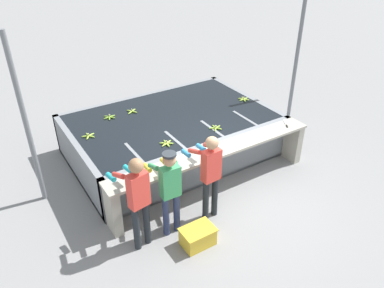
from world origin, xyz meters
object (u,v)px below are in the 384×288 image
at_px(banana_bunch_floating_1, 109,117).
at_px(banana_bunch_floating_2, 244,99).
at_px(banana_bunch_floating_0, 166,143).
at_px(support_post_right, 295,67).
at_px(banana_bunch_floating_3, 132,111).
at_px(support_post_left, 26,124).
at_px(worker_0, 138,195).
at_px(banana_bunch_floating_4, 216,128).
at_px(knife_0, 286,125).
at_px(crate, 198,236).
at_px(banana_bunch_floating_5, 89,136).
at_px(worker_1, 169,186).
at_px(worker_2, 210,170).

height_order(banana_bunch_floating_1, banana_bunch_floating_2, same).
height_order(banana_bunch_floating_0, support_post_right, support_post_right).
xyz_separation_m(banana_bunch_floating_3, support_post_left, (-2.26, -0.78, 0.67)).
relative_size(worker_0, banana_bunch_floating_0, 5.96).
xyz_separation_m(banana_bunch_floating_4, knife_0, (1.33, -0.66, -0.01)).
bearing_deg(banana_bunch_floating_2, knife_0, -92.35).
relative_size(banana_bunch_floating_4, crate, 0.50).
bearing_deg(support_post_left, banana_bunch_floating_1, 24.37).
xyz_separation_m(banana_bunch_floating_0, banana_bunch_floating_3, (0.02, 1.63, 0.00)).
distance_m(worker_0, knife_0, 3.71).
height_order(banana_bunch_floating_1, banana_bunch_floating_5, same).
relative_size(banana_bunch_floating_2, banana_bunch_floating_3, 1.10).
height_order(knife_0, crate, knife_0).
bearing_deg(banana_bunch_floating_1, worker_0, -103.30).
height_order(worker_1, crate, worker_1).
distance_m(banana_bunch_floating_5, knife_0, 4.04).
height_order(support_post_left, support_post_right, same).
distance_m(knife_0, support_post_left, 5.00).
height_order(worker_0, support_post_right, support_post_right).
distance_m(banana_bunch_floating_0, banana_bunch_floating_4, 1.15).
relative_size(worker_2, banana_bunch_floating_4, 5.96).
xyz_separation_m(banana_bunch_floating_0, banana_bunch_floating_4, (1.15, -0.00, 0.00)).
distance_m(banana_bunch_floating_2, knife_0, 1.47).
bearing_deg(banana_bunch_floating_4, banana_bunch_floating_5, 155.06).
distance_m(worker_2, support_post_left, 3.23).
height_order(worker_1, banana_bunch_floating_4, worker_1).
bearing_deg(support_post_right, worker_1, -159.00).
bearing_deg(banana_bunch_floating_1, support_post_right, -14.99).
bearing_deg(banana_bunch_floating_2, support_post_left, 179.53).
bearing_deg(knife_0, banana_bunch_floating_4, 153.59).
bearing_deg(banana_bunch_floating_3, worker_2, -87.64).
distance_m(banana_bunch_floating_3, crate, 3.47).
distance_m(worker_1, support_post_left, 2.70).
height_order(knife_0, support_post_left, support_post_left).
height_order(banana_bunch_floating_2, support_post_right, support_post_right).
bearing_deg(support_post_right, banana_bunch_floating_0, -172.77).
distance_m(banana_bunch_floating_0, knife_0, 2.57).
bearing_deg(support_post_right, support_post_left, 176.53).
bearing_deg(knife_0, banana_bunch_floating_0, 165.06).
xyz_separation_m(banana_bunch_floating_2, banana_bunch_floating_4, (-1.39, -0.81, 0.00)).
relative_size(banana_bunch_floating_3, support_post_left, 0.08).
bearing_deg(support_post_right, banana_bunch_floating_2, 165.38).
height_order(banana_bunch_floating_3, banana_bunch_floating_4, same).
distance_m(banana_bunch_floating_3, knife_0, 3.36).
relative_size(banana_bunch_floating_5, support_post_right, 0.09).
bearing_deg(support_post_right, crate, -152.28).
bearing_deg(banana_bunch_floating_5, banana_bunch_floating_1, 40.37).
distance_m(banana_bunch_floating_3, support_post_left, 2.48).
xyz_separation_m(worker_0, banana_bunch_floating_3, (1.20, 2.85, -0.08)).
xyz_separation_m(banana_bunch_floating_5, support_post_right, (4.96, -0.59, 0.67)).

